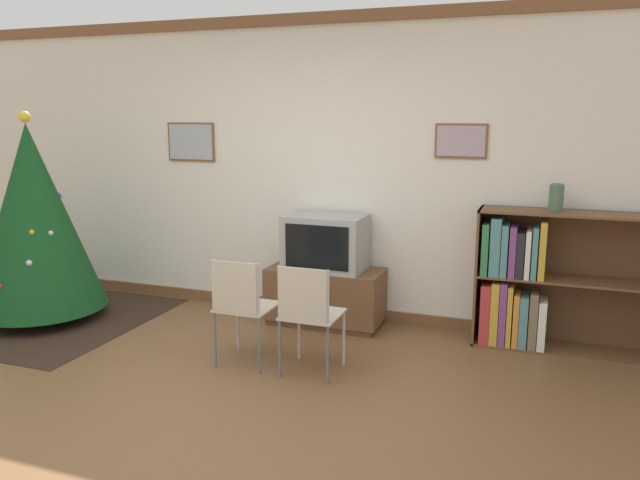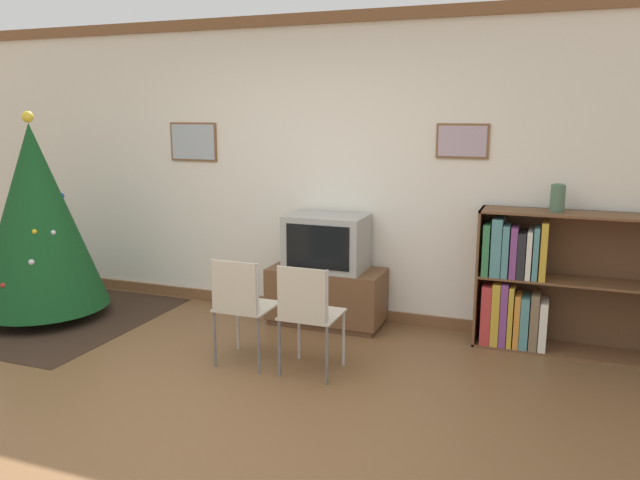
% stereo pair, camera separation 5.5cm
% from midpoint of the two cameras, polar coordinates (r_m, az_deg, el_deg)
% --- Properties ---
extents(ground_plane, '(24.00, 24.00, 0.00)m').
position_cam_midpoint_polar(ground_plane, '(4.02, -12.43, -16.20)').
color(ground_plane, brown).
extents(wall_back, '(9.12, 0.11, 2.70)m').
position_cam_midpoint_polar(wall_back, '(5.68, -0.30, 6.50)').
color(wall_back, silver).
rests_on(wall_back, ground_plane).
extents(area_rug, '(1.93, 1.89, 0.01)m').
position_cam_midpoint_polar(area_rug, '(6.33, -24.20, -6.48)').
color(area_rug, '#332319').
rests_on(area_rug, ground_plane).
extents(christmas_tree, '(1.15, 1.15, 1.86)m').
position_cam_midpoint_polar(christmas_tree, '(6.12, -24.92, 1.84)').
color(christmas_tree, maroon).
rests_on(christmas_tree, area_rug).
extents(tv_console, '(1.01, 0.47, 0.51)m').
position_cam_midpoint_polar(tv_console, '(5.56, 0.21, -5.16)').
color(tv_console, '#4C311E').
rests_on(tv_console, ground_plane).
extents(television, '(0.69, 0.45, 0.48)m').
position_cam_midpoint_polar(television, '(5.43, 0.21, -0.20)').
color(television, '#9E9E99').
rests_on(television, tv_console).
extents(folding_chair_left, '(0.40, 0.40, 0.82)m').
position_cam_midpoint_polar(folding_chair_left, '(4.63, -7.53, -5.89)').
color(folding_chair_left, '#BCB29E').
rests_on(folding_chair_left, ground_plane).
extents(folding_chair_right, '(0.40, 0.40, 0.82)m').
position_cam_midpoint_polar(folding_chair_right, '(4.42, -1.46, -6.64)').
color(folding_chair_right, '#BCB29E').
rests_on(folding_chair_right, ground_plane).
extents(bookshelf, '(1.69, 0.36, 1.11)m').
position_cam_midpoint_polar(bookshelf, '(5.23, 19.47, -3.82)').
color(bookshelf, brown).
rests_on(bookshelf, ground_plane).
extents(vase, '(0.11, 0.11, 0.21)m').
position_cam_midpoint_polar(vase, '(5.12, 20.50, 3.69)').
color(vase, '#47664C').
rests_on(vase, bookshelf).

